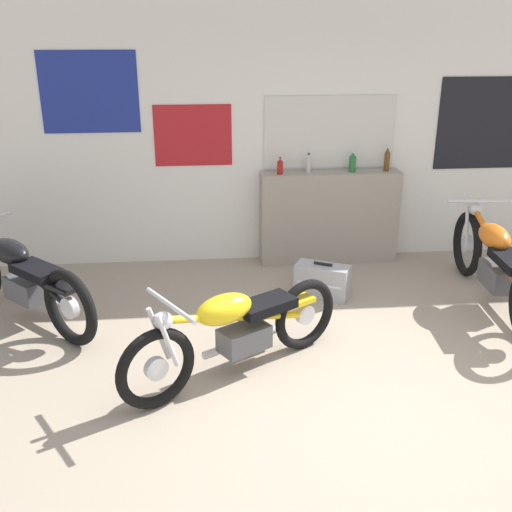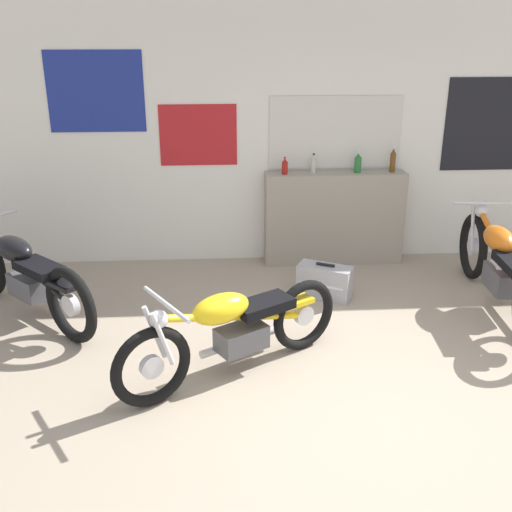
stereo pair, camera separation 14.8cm
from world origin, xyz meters
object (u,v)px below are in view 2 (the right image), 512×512
at_px(bottle_leftmost, 285,167).
at_px(motorcycle_black, 24,275).
at_px(bottle_center, 358,163).
at_px(hard_case_silver, 325,282).
at_px(bottle_left_center, 313,164).
at_px(motorcycle_orange, 501,267).
at_px(motorcycle_yellow, 234,329).
at_px(bottle_right_center, 393,161).

xyz_separation_m(bottle_leftmost, motorcycle_black, (-2.49, -1.15, -0.70)).
height_order(bottle_center, hard_case_silver, bottle_center).
height_order(bottle_left_center, bottle_center, bottle_center).
bearing_deg(motorcycle_orange, bottle_left_center, 140.20).
relative_size(motorcycle_orange, motorcycle_yellow, 1.28).
bearing_deg(motorcycle_black, bottle_leftmost, 24.86).
bearing_deg(bottle_leftmost, motorcycle_yellow, -105.33).
height_order(motorcycle_orange, motorcycle_yellow, motorcycle_orange).
bearing_deg(bottle_center, bottle_right_center, 0.03).
xyz_separation_m(bottle_leftmost, bottle_center, (0.79, 0.03, 0.02)).
relative_size(motorcycle_orange, motorcycle_black, 1.38).
bearing_deg(hard_case_silver, bottle_left_center, 89.73).
xyz_separation_m(bottle_center, motorcycle_orange, (1.10, -1.30, -0.70)).
bearing_deg(bottle_right_center, bottle_left_center, 179.28).
bearing_deg(motorcycle_yellow, motorcycle_orange, 21.41).
xyz_separation_m(bottle_left_center, bottle_right_center, (0.86, -0.01, 0.03)).
distance_m(bottle_left_center, motorcycle_yellow, 2.59).
height_order(bottle_left_center, motorcycle_orange, bottle_left_center).
xyz_separation_m(bottle_left_center, motorcycle_yellow, (-0.93, -2.30, -0.73)).
bearing_deg(bottle_leftmost, motorcycle_orange, -33.98).
height_order(bottle_leftmost, motorcycle_orange, bottle_leftmost).
distance_m(motorcycle_black, hard_case_silver, 2.81).
height_order(bottle_right_center, motorcycle_yellow, bottle_right_center).
distance_m(bottle_leftmost, bottle_center, 0.80).
distance_m(motorcycle_orange, hard_case_silver, 1.64).
height_order(bottle_leftmost, motorcycle_yellow, bottle_leftmost).
bearing_deg(bottle_right_center, motorcycle_black, -162.13).
relative_size(bottle_right_center, motorcycle_yellow, 0.16).
bearing_deg(motorcycle_orange, hard_case_silver, 167.71).
xyz_separation_m(bottle_leftmost, hard_case_silver, (0.31, -0.93, -0.94)).
xyz_separation_m(bottle_center, hard_case_silver, (-0.48, -0.96, -0.96)).
height_order(bottle_left_center, bottle_right_center, bottle_right_center).
distance_m(motorcycle_yellow, hard_case_silver, 1.64).
xyz_separation_m(motorcycle_orange, hard_case_silver, (-1.58, 0.34, -0.26)).
relative_size(bottle_left_center, motorcycle_yellow, 0.12).
relative_size(bottle_left_center, motorcycle_orange, 0.10).
height_order(bottle_right_center, motorcycle_black, bottle_right_center).
bearing_deg(bottle_center, bottle_left_center, 178.68).
bearing_deg(bottle_leftmost, motorcycle_black, -155.14).
bearing_deg(motorcycle_black, motorcycle_yellow, -30.67).
bearing_deg(hard_case_silver, motorcycle_black, -175.46).
xyz_separation_m(bottle_center, bottle_right_center, (0.38, 0.00, 0.02)).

